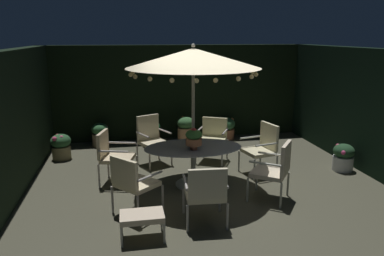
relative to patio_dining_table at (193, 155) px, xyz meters
name	(u,v)px	position (x,y,z in m)	size (l,w,h in m)	color
ground_plane	(210,191)	(0.25, -0.33, -0.61)	(7.17, 7.90, 0.02)	#484736
hedge_backdrop_rear	(179,92)	(0.25, 3.47, 0.65)	(7.17, 0.30, 2.49)	black
patio_dining_table	(193,155)	(0.00, 0.00, 0.00)	(1.81, 1.19, 0.75)	#B2B4AC
patio_umbrella	(193,58)	(0.00, 0.00, 1.75)	(2.37, 2.37, 2.60)	#BCB6A6
centerpiece_planter	(194,138)	(-0.02, -0.19, 0.38)	(0.30, 0.30, 0.40)	#A86242
patio_chair_north	(206,191)	(-0.10, -1.52, -0.06)	(0.65, 0.67, 0.94)	#B6B1AB
patio_chair_northeast	(276,168)	(1.24, -0.90, -0.01)	(0.81, 0.81, 1.03)	#B5B6A5
patio_chair_east	(263,145)	(1.48, 0.35, -0.01)	(0.68, 0.72, 1.03)	#B3B5AA
patio_chair_southeast	(213,136)	(0.70, 1.35, -0.03)	(0.81, 0.79, 0.94)	#B3AFAC
patio_chair_south	(151,137)	(-0.66, 1.38, 0.00)	(0.76, 0.76, 1.05)	#BCB0A7
patio_chair_southwest	(112,153)	(-1.47, 0.40, -0.01)	(0.74, 0.73, 0.99)	#B8B0AB
patio_chair_west	(132,180)	(-1.14, -1.00, -0.03)	(0.82, 0.82, 0.96)	#B5AEA7
ottoman_footrest	(142,217)	(-1.04, -1.76, -0.27)	(0.60, 0.38, 0.38)	#B9B7AB
potted_plant_left_far	(151,132)	(-0.58, 2.77, -0.26)	(0.49, 0.49, 0.64)	#8C6647
potted_plant_back_center	(100,134)	(-1.85, 2.93, -0.30)	(0.42, 0.42, 0.58)	#816B52
potted_plant_right_far	(226,128)	(1.46, 3.02, -0.30)	(0.49, 0.49, 0.58)	#AF6947
potted_plant_back_left	(186,129)	(0.34, 2.87, -0.25)	(0.45, 0.45, 0.68)	tan
potted_plant_right_near	(343,157)	(3.20, 0.21, -0.30)	(0.43, 0.43, 0.56)	silver
potted_plant_back_right	(61,146)	(-2.66, 2.04, -0.29)	(0.45, 0.45, 0.57)	olive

